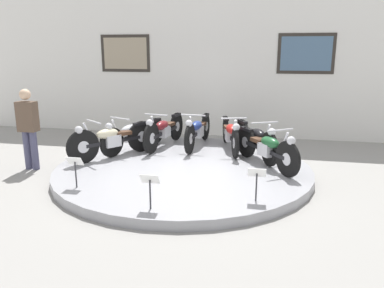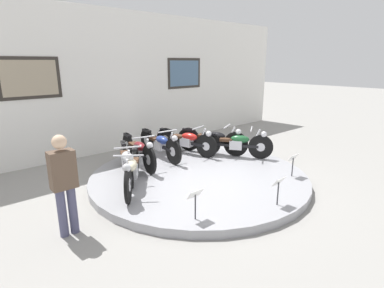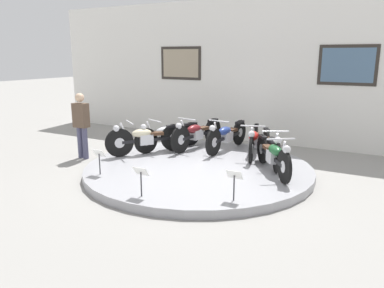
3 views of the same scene
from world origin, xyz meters
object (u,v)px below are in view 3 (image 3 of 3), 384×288
object	(u,v)px
motorcycle_maroon	(197,133)
motorcycle_silver	(168,135)
motorcycle_cream	(146,138)
motorcycle_black	(271,146)
motorcycle_red	(254,140)
motorcycle_blue	(226,135)
motorcycle_green	(273,154)
info_placard_front_left	(99,156)
info_placard_front_right	(234,179)
visitor_standing	(81,122)
info_placard_front_centre	(141,175)

from	to	relation	value
motorcycle_maroon	motorcycle_silver	bearing A→B (deg)	-141.13
motorcycle_cream	motorcycle_black	bearing A→B (deg)	12.28
motorcycle_maroon	motorcycle_red	world-z (taller)	motorcycle_maroon
motorcycle_silver	motorcycle_red	distance (m)	2.11
motorcycle_blue	motorcycle_green	xyz separation A→B (m)	(1.54, -1.24, -0.01)
motorcycle_cream	info_placard_front_left	bearing A→B (deg)	-86.01
motorcycle_red	motorcycle_green	distance (m)	1.33
motorcycle_black	motorcycle_green	size ratio (longest dim) A/B	1.11
motorcycle_silver	info_placard_front_right	bearing A→B (deg)	-40.71
motorcycle_cream	motorcycle_black	distance (m)	2.92
motorcycle_cream	visitor_standing	distance (m)	1.60
motorcycle_blue	visitor_standing	size ratio (longest dim) A/B	1.26
motorcycle_red	motorcycle_black	distance (m)	0.72
motorcycle_black	info_placard_front_right	world-z (taller)	motorcycle_black
motorcycle_maroon	info_placard_front_right	world-z (taller)	motorcycle_maroon
motorcycle_black	visitor_standing	size ratio (longest dim) A/B	1.15
motorcycle_red	info_placard_front_centre	xyz separation A→B (m)	(-0.75, -3.37, -0.01)
info_placard_front_left	info_placard_front_centre	xyz separation A→B (m)	(1.42, -0.57, 0.00)
motorcycle_silver	info_placard_front_centre	size ratio (longest dim) A/B	3.56
motorcycle_silver	motorcycle_red	bearing A→B (deg)	12.35
visitor_standing	motorcycle_silver	bearing A→B (deg)	35.31
info_placard_front_left	info_placard_front_right	bearing A→B (deg)	0.00
motorcycle_silver	motorcycle_maroon	distance (m)	0.72
info_placard_front_left	info_placard_front_centre	distance (m)	1.53
motorcycle_cream	info_placard_front_centre	world-z (taller)	motorcycle_cream
motorcycle_silver	visitor_standing	size ratio (longest dim) A/B	1.15
motorcycle_red	motorcycle_black	world-z (taller)	motorcycle_black
motorcycle_silver	info_placard_front_left	world-z (taller)	motorcycle_silver
motorcycle_cream	motorcycle_red	distance (m)	2.53
info_placard_front_centre	info_placard_front_right	distance (m)	1.53
motorcycle_red	motorcycle_green	size ratio (longest dim) A/B	1.17
motorcycle_cream	motorcycle_maroon	distance (m)	1.33
motorcycle_blue	motorcycle_red	xyz separation A→B (m)	(0.76, -0.17, -0.01)
motorcycle_cream	motorcycle_blue	bearing A→B (deg)	38.81
motorcycle_cream	motorcycle_green	world-z (taller)	motorcycle_cream
motorcycle_maroon	info_placard_front_centre	size ratio (longest dim) A/B	3.90
motorcycle_maroon	motorcycle_green	size ratio (longest dim) A/B	1.21
visitor_standing	motorcycle_black	bearing A→B (deg)	15.53
motorcycle_cream	info_placard_front_right	bearing A→B (deg)	-30.35
motorcycle_green	motorcycle_blue	bearing A→B (deg)	141.26
motorcycle_silver	visitor_standing	xyz separation A→B (m)	(-1.69, -1.19, 0.35)
motorcycle_blue	info_placard_front_right	distance (m)	3.29
motorcycle_cream	motorcycle_blue	world-z (taller)	motorcycle_cream
motorcycle_cream	info_placard_front_centre	bearing A→B (deg)	-56.23
motorcycle_black	info_placard_front_centre	bearing A→B (deg)	-114.19
motorcycle_cream	motorcycle_green	distance (m)	3.08
motorcycle_silver	motorcycle_blue	size ratio (longest dim) A/B	0.91
info_placard_front_right	motorcycle_cream	bearing A→B (deg)	149.65
motorcycle_cream	motorcycle_silver	xyz separation A→B (m)	(0.23, 0.62, -0.02)
info_placard_front_centre	motorcycle_green	bearing A→B (deg)	56.19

